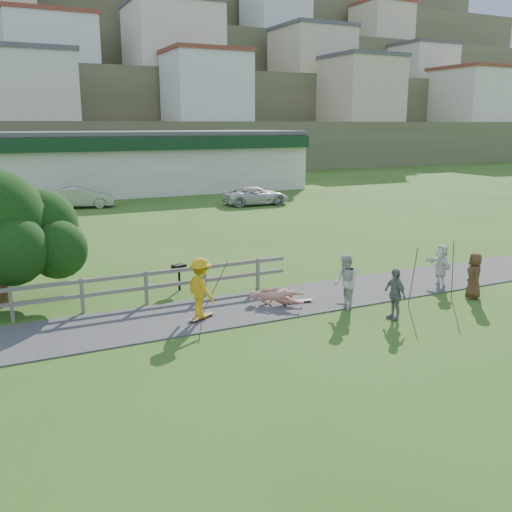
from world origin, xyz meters
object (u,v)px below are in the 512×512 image
object	(u,v)px
spectator_c	(474,276)
spectator_b	(395,294)
spectator_a	(346,282)
skater_fallen	(276,297)
skater_rider	(201,291)
bbq	(179,277)
car_silver	(81,197)
car_white	(256,196)
spectator_d	(440,266)

from	to	relation	value
spectator_c	spectator_b	bearing A→B (deg)	-48.95
spectator_a	spectator_c	size ratio (longest dim) A/B	1.13
spectator_b	skater_fallen	bearing A→B (deg)	-133.80
spectator_b	spectator_c	xyz separation A→B (m)	(3.71, 0.47, -0.00)
skater_rider	spectator_c	distance (m)	9.11
skater_fallen	spectator_b	size ratio (longest dim) A/B	1.12
skater_rider	bbq	distance (m)	3.30
spectator_c	bbq	bearing A→B (deg)	-87.78
spectator_b	skater_rider	bearing A→B (deg)	-113.45
skater_rider	spectator_b	distance (m)	5.73
car_silver	car_white	world-z (taller)	car_silver
spectator_d	car_white	xyz separation A→B (m)	(3.48, 21.96, -0.10)
spectator_a	car_white	xyz separation A→B (m)	(8.00, 22.60, -0.21)
spectator_d	skater_rider	bearing A→B (deg)	-80.55
car_silver	spectator_d	bearing A→B (deg)	-149.62
skater_rider	skater_fallen	world-z (taller)	skater_rider
car_white	car_silver	bearing A→B (deg)	75.16
skater_fallen	spectator_c	xyz separation A→B (m)	(6.28, -2.14, 0.46)
skater_fallen	car_silver	distance (m)	25.47
skater_fallen	skater_rider	bearing A→B (deg)	133.18
skater_fallen	bbq	distance (m)	3.77
spectator_a	car_silver	distance (m)	26.84
spectator_a	skater_fallen	bearing A→B (deg)	-112.01
spectator_c	car_silver	world-z (taller)	spectator_c
spectator_b	spectator_c	world-z (taller)	spectator_b
spectator_c	bbq	distance (m)	9.95
spectator_a	spectator_c	world-z (taller)	spectator_a
skater_rider	spectator_b	bearing A→B (deg)	-127.31
spectator_a	spectator_c	xyz separation A→B (m)	(4.48, -0.94, -0.10)
car_silver	car_white	xyz separation A→B (m)	(11.57, -4.01, -0.07)
skater_rider	car_white	bearing A→B (deg)	-42.05
skater_fallen	car_silver	world-z (taller)	car_silver
skater_rider	car_white	size ratio (longest dim) A/B	0.38
spectator_a	car_silver	xyz separation A→B (m)	(-3.57, 26.61, -0.14)
car_silver	car_white	size ratio (longest dim) A/B	0.94
spectator_b	bbq	xyz separation A→B (m)	(-4.76, 5.68, -0.31)
skater_fallen	spectator_a	xyz separation A→B (m)	(1.80, -1.20, 0.55)
spectator_a	spectator_b	world-z (taller)	spectator_a
spectator_d	spectator_b	bearing A→B (deg)	-49.38
skater_rider	spectator_c	bearing A→B (deg)	-114.58
skater_rider	spectator_d	world-z (taller)	skater_rider
spectator_c	car_white	size ratio (longest dim) A/B	0.33
car_silver	bbq	xyz separation A→B (m)	(-0.42, -22.34, -0.27)
skater_fallen	spectator_d	size ratio (longest dim) A/B	1.14
skater_rider	spectator_a	world-z (taller)	skater_rider
skater_fallen	spectator_b	world-z (taller)	spectator_b
skater_fallen	spectator_a	distance (m)	2.23
skater_rider	car_white	xyz separation A→B (m)	(12.42, 21.57, -0.23)
spectator_b	car_silver	distance (m)	28.35
skater_rider	skater_fallen	distance (m)	2.69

